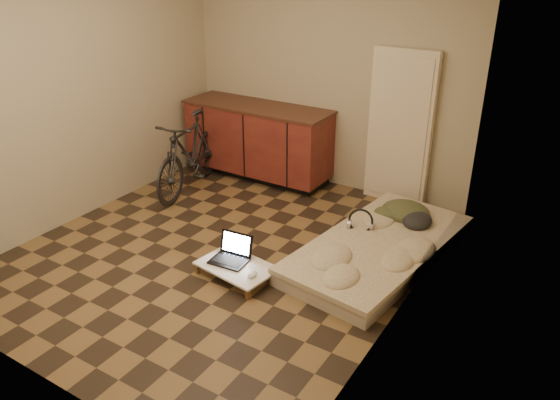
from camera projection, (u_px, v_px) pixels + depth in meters
The scene contains 10 objects.
room_shell at pixel (218, 119), 4.66m from camera, with size 3.50×4.00×2.60m.
cabinets at pixel (258, 141), 6.69m from camera, with size 1.84×0.62×0.91m.
appliance_panel at pixel (400, 128), 5.89m from camera, with size 0.70×0.10×1.70m, color beige.
bicycle at pixel (189, 150), 6.30m from camera, with size 0.45×1.54×0.99m, color black.
futon at pixel (379, 249), 5.07m from camera, with size 1.23×2.14×0.17m.
clothing_pile at pixel (408, 208), 5.42m from camera, with size 0.51×0.43×0.21m, color #3D4327, non-canonical shape.
headphones at pixel (361, 220), 5.22m from camera, with size 0.27×0.24×0.18m, color black, non-canonical shape.
lap_desk at pixel (237, 267), 4.77m from camera, with size 0.73×0.52×0.11m.
laptop at pixel (232, 254), 4.84m from camera, with size 0.34×0.31×0.22m.
mouse at pixel (252, 274), 4.60m from camera, with size 0.07×0.11×0.04m, color white.
Camera 1 is at (2.84, -3.55, 2.66)m, focal length 35.00 mm.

